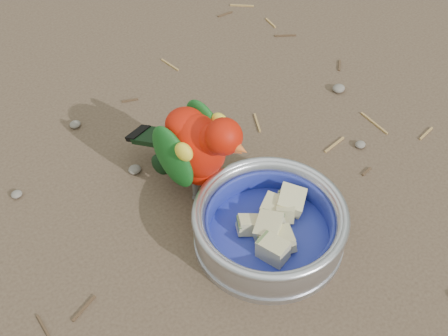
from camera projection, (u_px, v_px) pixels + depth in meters
ground at (258, 211)px, 0.90m from camera, size 60.00×60.00×0.00m
food_bowl at (269, 237)px, 0.86m from camera, size 0.21×0.21×0.02m
bowl_wall at (270, 223)px, 0.84m from camera, size 0.21×0.21×0.04m
fruit_wedges at (269, 226)px, 0.84m from camera, size 0.12×0.12×0.03m
lory_parrot at (197, 153)px, 0.87m from camera, size 0.14×0.21×0.16m
ground_debris at (227, 208)px, 0.90m from camera, size 0.90×0.80×0.01m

